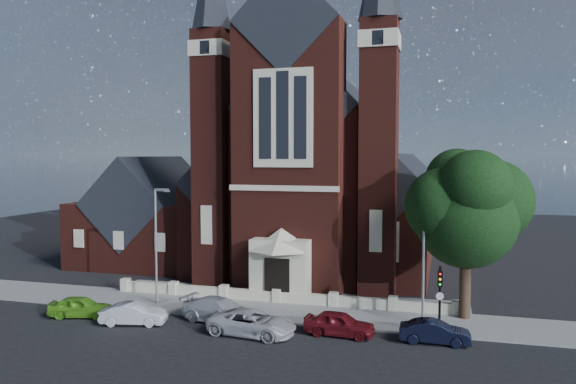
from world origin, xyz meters
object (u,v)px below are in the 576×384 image
parish_hall (154,221)px  traffic_signal (440,291)px  street_lamp_left (157,239)px  car_silver_b (220,310)px  car_silver_a (134,314)px  church (326,178)px  car_lime_van (80,307)px  car_white_suv (252,323)px  car_navy (435,332)px  car_dark_red (339,324)px  street_lamp_right (425,251)px  street_tree (468,210)px

parish_hall → traffic_signal: bearing=-30.0°
street_lamp_left → car_silver_b: 7.41m
street_lamp_left → car_silver_a: size_ratio=2.04×
church → car_lime_van: size_ratio=8.77×
car_white_suv → car_silver_b: bearing=61.7°
street_lamp_left → car_lime_van: street_lamp_left is taller
parish_hall → car_silver_a: size_ratio=3.07×
street_lamp_left → car_navy: street_lamp_left is taller
car_silver_b → car_navy: (12.94, -0.51, -0.11)m
parish_hall → car_dark_red: 27.72m
street_lamp_right → car_silver_a: size_ratio=2.04×
church → car_white_suv: bearing=-88.5°
car_silver_a → car_white_suv: size_ratio=0.77×
parish_hall → street_lamp_left: parish_hall is taller
car_silver_a → street_lamp_left: bearing=-3.0°
traffic_signal → car_silver_a: size_ratio=1.01×
car_silver_b → street_lamp_right: bearing=-66.1°
street_tree → traffic_signal: bearing=-115.9°
car_navy → street_lamp_right: bearing=11.2°
car_lime_van → car_silver_b: (9.03, 1.47, 0.06)m
church → street_lamp_right: bearing=-62.0°
street_lamp_left → car_silver_a: bearing=-79.4°
church → street_lamp_left: (-7.91, -18.94, -3.59)m
street_tree → street_lamp_left: size_ratio=1.32×
street_lamp_left → parish_hall: bearing=120.0°
car_silver_b → car_dark_red: car_silver_b is taller
car_silver_b → car_navy: size_ratio=1.32×
street_tree → car_silver_a: bearing=-162.3°
church → car_navy: size_ratio=9.06×
street_tree → car_navy: street_tree is taller
parish_hall → street_tree: (28.60, -12.29, 2.95)m
parish_hall → car_dark_red: (21.46, -17.24, -3.31)m
car_silver_a → car_navy: size_ratio=1.03×
car_white_suv → car_navy: size_ratio=1.34×
car_lime_van → traffic_signal: bearing=-97.6°
church → car_white_suv: 24.62m
street_tree → street_lamp_right: bearing=-145.7°
parish_hall → car_silver_b: bearing=-50.2°
street_lamp_left → car_white_suv: street_lamp_left is taller
church → car_silver_b: (-2.15, -21.56, -7.45)m
car_lime_van → church: bearing=-40.0°
car_lime_van → car_navy: bearing=-101.6°
car_silver_a → car_white_suv: 7.66m
car_dark_red → traffic_signal: bearing=-69.3°
street_lamp_right → church: bearing=118.0°
street_lamp_right → car_silver_a: street_lamp_right is taller
street_tree → car_dark_red: 10.70m
street_lamp_left → car_silver_a: (0.85, -4.58, -3.94)m
car_lime_van → car_silver_a: size_ratio=1.00×
street_lamp_left → car_navy: bearing=-9.5°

